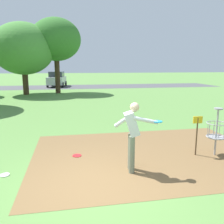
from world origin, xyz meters
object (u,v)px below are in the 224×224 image
at_px(disc_golf_basket, 214,130).
at_px(parked_car_leftmost, 57,79).
at_px(tree_near_left, 23,49).
at_px(tree_mid_right, 56,40).
at_px(frisbee_far_left, 77,156).
at_px(player_throwing, 132,132).
at_px(frisbee_by_tee, 5,175).

bearing_deg(disc_golf_basket, parked_car_leftmost, 102.80).
relative_size(tree_near_left, tree_mid_right, 0.92).
bearing_deg(disc_golf_basket, tree_near_left, 115.70).
height_order(frisbee_far_left, tree_near_left, tree_near_left).
xyz_separation_m(disc_golf_basket, player_throwing, (-2.59, -0.61, 0.23)).
height_order(disc_golf_basket, player_throwing, player_throwing).
relative_size(tree_near_left, parked_car_leftmost, 1.42).
relative_size(disc_golf_basket, parked_car_leftmost, 0.32).
bearing_deg(player_throwing, parked_car_leftmost, 96.70).
bearing_deg(tree_mid_right, frisbee_by_tee, -91.76).
bearing_deg(tree_near_left, disc_golf_basket, -64.30).
height_order(frisbee_by_tee, tree_mid_right, tree_mid_right).
bearing_deg(frisbee_by_tee, tree_near_left, 97.68).
bearing_deg(frisbee_by_tee, disc_golf_basket, 3.18).
bearing_deg(tree_mid_right, parked_car_leftmost, 93.32).
relative_size(frisbee_far_left, tree_near_left, 0.04).
bearing_deg(disc_golf_basket, tree_mid_right, 106.66).
bearing_deg(player_throwing, disc_golf_basket, 13.20).
bearing_deg(frisbee_far_left, frisbee_by_tee, -151.73).
bearing_deg(player_throwing, tree_near_left, 107.30).
bearing_deg(tree_near_left, tree_mid_right, 13.21).
relative_size(player_throwing, tree_near_left, 0.27).
distance_m(disc_golf_basket, frisbee_by_tee, 5.68).
xyz_separation_m(player_throwing, tree_mid_right, (-2.50, 17.62, 3.88)).
bearing_deg(tree_mid_right, tree_near_left, -166.79).
relative_size(disc_golf_basket, tree_near_left, 0.22).
bearing_deg(disc_golf_basket, frisbee_far_left, 170.99).
distance_m(tree_near_left, parked_car_leftmost, 8.80).
bearing_deg(player_throwing, frisbee_far_left, 136.77).
height_order(frisbee_far_left, tree_mid_right, tree_mid_right).
distance_m(tree_near_left, tree_mid_right, 2.99).
xyz_separation_m(frisbee_far_left, tree_near_left, (-3.98, 15.74, 3.98)).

